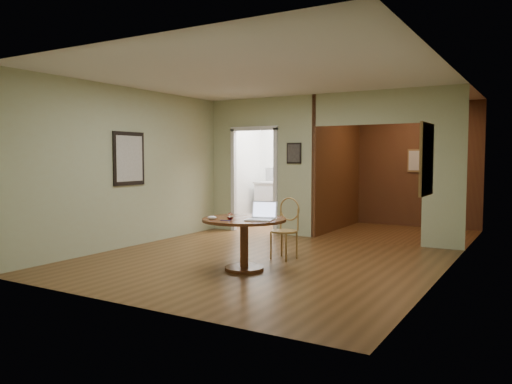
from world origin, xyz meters
The scene contains 11 objects.
floor centered at (0.00, 0.00, 0.00)m, with size 5.00×5.00×0.00m, color #4E3116.
room_shell centered at (-0.47, 3.10, 1.29)m, with size 5.20×7.50×5.00m.
dining_table centered at (0.14, -0.53, 0.52)m, with size 1.13×1.13×0.71m.
chair centered at (0.26, 0.46, 0.51)m, with size 0.44×0.44×0.92m.
open_laptop centered at (0.43, -0.57, 0.77)m, with size 0.39×0.37×0.24m.
closed_laptop centered at (0.25, -0.27, 0.72)m, with size 0.36×0.23×0.03m, color #B2B2B7.
mouse centered at (-0.15, -0.87, 0.73)m, with size 0.12×0.07×0.05m, color white.
wine_glass centered at (0.07, -0.76, 0.76)m, with size 0.09×0.09×0.10m, color white, non-canonical shape.
pen centered at (0.07, -0.88, 0.71)m, with size 0.01×0.01×0.15m, color navy.
kitchen_cabinet centered at (-1.35, 4.20, 0.47)m, with size 2.06×0.60×0.94m.
grocery_bag centered at (-1.07, 4.20, 1.09)m, with size 0.29×0.25×0.29m, color beige.
Camera 1 is at (3.64, -6.17, 1.52)m, focal length 35.00 mm.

